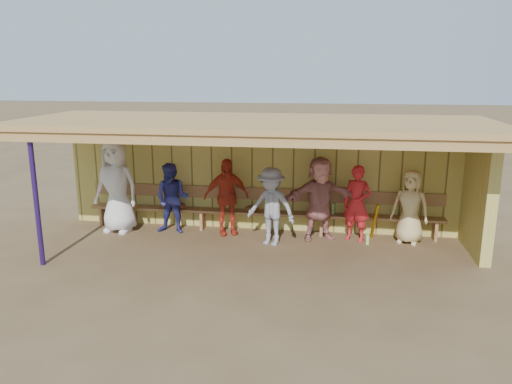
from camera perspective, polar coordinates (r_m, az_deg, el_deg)
ground at (r=9.82m, az=-0.31°, el=-6.44°), size 90.00×90.00×0.00m
player_b at (r=10.97m, az=-15.65°, el=0.61°), size 1.05×0.76×1.99m
player_c at (r=10.69m, az=-9.55°, el=-0.73°), size 0.75×0.59×1.51m
player_d at (r=10.46m, az=-3.41°, el=-0.54°), size 1.03×0.75×1.62m
player_e at (r=9.82m, az=1.74°, el=-1.67°), size 1.14×0.88×1.56m
player_f at (r=10.20m, az=7.29°, el=-0.73°), size 1.67×1.05×1.72m
player_g at (r=10.27m, az=11.45°, el=-1.29°), size 0.66×0.55×1.55m
player_h at (r=10.38m, az=17.21°, el=-1.63°), size 0.84×0.69×1.49m
dugout_structure at (r=9.99m, az=2.50°, el=3.97°), size 8.80×3.20×2.50m
bench at (r=10.71m, az=0.62°, el=-1.76°), size 7.60×0.34×0.93m
dugout_equipment at (r=10.70m, az=-2.96°, el=-1.99°), size 5.16×0.62×0.80m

